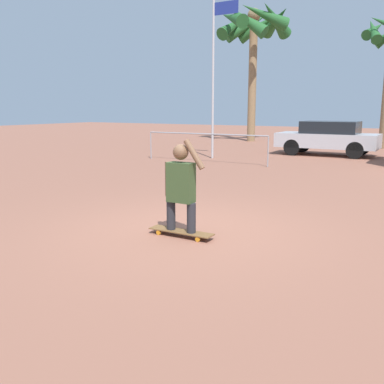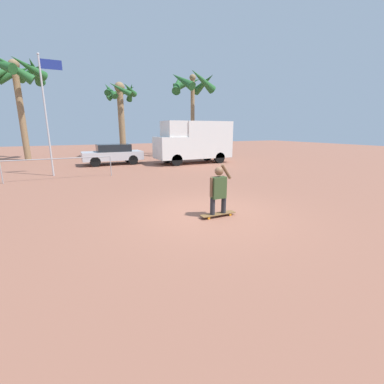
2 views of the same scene
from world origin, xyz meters
TOP-DOWN VIEW (x-y plane):
  - ground_plane at (0.00, 0.00)m, footprint 80.00×80.00m
  - skateboard at (0.10, -0.35)m, footprint 1.08×0.25m
  - person_skateboarder at (0.10, -0.35)m, footprint 0.70×0.24m
  - parked_car_silver at (-0.67, 12.79)m, footprint 4.12×1.76m
  - palm_tree_far_left at (-6.54, 18.52)m, footprint 4.50×4.54m
  - flagpole at (-4.34, 9.38)m, footprint 1.08×0.12m
  - plaza_railing_segment at (-4.03, 8.03)m, footprint 4.94×0.05m

SIDE VIEW (x-z plane):
  - ground_plane at x=0.00m, z-range 0.00..0.00m
  - skateboard at x=0.10m, z-range 0.03..0.12m
  - parked_car_silver at x=-0.67m, z-range 0.05..1.49m
  - person_skateboarder at x=0.10m, z-range 0.13..1.58m
  - plaza_railing_segment at x=-4.03m, z-range 0.38..1.46m
  - flagpole at x=-4.34m, z-range 0.43..6.57m
  - palm_tree_far_left at x=-6.54m, z-range 2.62..10.50m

